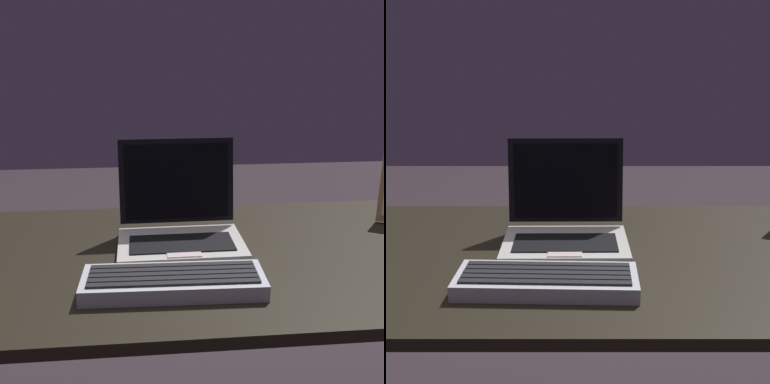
{
  "view_description": "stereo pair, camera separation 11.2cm",
  "coord_description": "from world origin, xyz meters",
  "views": [
    {
      "loc": [
        -0.1,
        -1.03,
        1.2
      ],
      "look_at": [
        0.01,
        0.04,
        0.88
      ],
      "focal_mm": 46.96,
      "sensor_mm": 36.0,
      "label": 1
    },
    {
      "loc": [
        0.01,
        -1.04,
        1.2
      ],
      "look_at": [
        0.01,
        0.04,
        0.88
      ],
      "focal_mm": 46.96,
      "sensor_mm": 36.0,
      "label": 2
    }
  ],
  "objects": [
    {
      "name": "external_keyboard",
      "position": [
        -0.04,
        -0.17,
        0.77
      ],
      "size": [
        0.35,
        0.13,
        0.04
      ],
      "color": "#B8BAC4",
      "rests_on": "desk"
    },
    {
      "name": "desk",
      "position": [
        0.0,
        0.0,
        0.65
      ],
      "size": [
        1.78,
        0.68,
        0.75
      ],
      "color": "black",
      "rests_on": "ground"
    },
    {
      "name": "laptop_front",
      "position": [
        -0.01,
        0.07,
        0.8
      ],
      "size": [
        0.29,
        0.23,
        0.23
      ],
      "color": "beige",
      "rests_on": "desk"
    }
  ]
}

